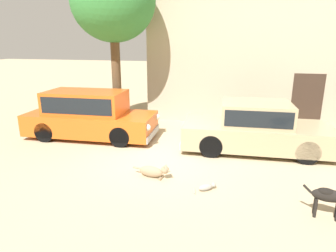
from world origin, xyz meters
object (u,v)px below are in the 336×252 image
object	(u,v)px
parked_sedan_second	(256,127)
stray_dog_tan	(332,196)
stray_cat	(206,187)
stray_dog_spotted	(154,171)
parked_sedan_nearest	(89,114)
acacia_tree_left	(113,1)

from	to	relation	value
parked_sedan_second	stray_dog_tan	size ratio (longest dim) A/B	4.68
stray_cat	stray_dog_spotted	bearing A→B (deg)	129.72
parked_sedan_second	stray_cat	xyz separation A→B (m)	(-1.15, -2.90, -0.66)
stray_dog_spotted	parked_sedan_nearest	bearing A→B (deg)	149.73
parked_sedan_second	acacia_tree_left	world-z (taller)	acacia_tree_left
stray_dog_tan	stray_dog_spotted	bearing A→B (deg)	174.52
stray_dog_tan	stray_cat	size ratio (longest dim) A/B	1.97
acacia_tree_left	parked_sedan_nearest	bearing A→B (deg)	-103.20
parked_sedan_second	stray_dog_tan	bearing A→B (deg)	-72.57
parked_sedan_second	stray_dog_spotted	distance (m)	3.62
parked_sedan_nearest	acacia_tree_left	size ratio (longest dim) A/B	0.75
stray_dog_spotted	stray_cat	world-z (taller)	stray_dog_spotted
parked_sedan_nearest	parked_sedan_second	xyz separation A→B (m)	(5.55, -0.00, -0.10)
stray_dog_spotted	acacia_tree_left	distance (m)	6.67
parked_sedan_nearest	acacia_tree_left	world-z (taller)	acacia_tree_left
parked_sedan_second	stray_dog_spotted	size ratio (longest dim) A/B	4.41
parked_sedan_nearest	acacia_tree_left	xyz separation A→B (m)	(0.38, 1.64, 3.78)
stray_cat	acacia_tree_left	xyz separation A→B (m)	(-4.02, 4.54, 4.54)
parked_sedan_second	stray_dog_spotted	xyz separation A→B (m)	(-2.50, -2.55, -0.58)
stray_dog_spotted	stray_dog_tan	world-z (taller)	stray_dog_tan
parked_sedan_nearest	stray_dog_tan	size ratio (longest dim) A/B	4.72
parked_sedan_nearest	stray_cat	bearing A→B (deg)	-35.90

